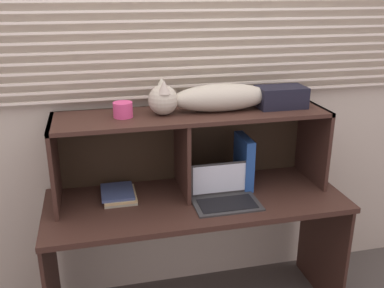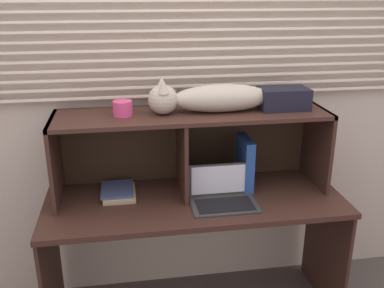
{
  "view_description": "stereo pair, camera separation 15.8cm",
  "coord_description": "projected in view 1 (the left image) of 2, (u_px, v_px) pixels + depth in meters",
  "views": [
    {
      "loc": [
        -0.5,
        -1.84,
        1.82
      ],
      "look_at": [
        0.0,
        0.31,
        1.02
      ],
      "focal_mm": 40.76,
      "sensor_mm": 36.0,
      "label": 1
    },
    {
      "loc": [
        -0.35,
        -1.87,
        1.82
      ],
      "look_at": [
        0.0,
        0.31,
        1.02
      ],
      "focal_mm": 40.76,
      "sensor_mm": 36.0,
      "label": 2
    }
  ],
  "objects": [
    {
      "name": "book_stack",
      "position": [
        119.0,
        194.0,
        2.35
      ],
      "size": [
        0.18,
        0.23,
        0.04
      ],
      "color": "gray",
      "rests_on": "desk"
    },
    {
      "name": "cat",
      "position": [
        210.0,
        98.0,
        2.28
      ],
      "size": [
        0.85,
        0.17,
        0.19
      ],
      "color": "#B4AC98",
      "rests_on": "hutch_shelf_unit"
    },
    {
      "name": "binder_upright",
      "position": [
        244.0,
        161.0,
        2.46
      ],
      "size": [
        0.05,
        0.22,
        0.29
      ],
      "primitive_type": "cube",
      "color": "#224B96",
      "rests_on": "desk"
    },
    {
      "name": "storage_box",
      "position": [
        281.0,
        97.0,
        2.38
      ],
      "size": [
        0.26,
        0.16,
        0.11
      ],
      "primitive_type": "cube",
      "color": "black",
      "rests_on": "hutch_shelf_unit"
    },
    {
      "name": "small_basket",
      "position": [
        123.0,
        110.0,
        2.2
      ],
      "size": [
        0.1,
        0.1,
        0.08
      ],
      "primitive_type": "cylinder",
      "color": "#D3427A",
      "rests_on": "hutch_shelf_unit"
    },
    {
      "name": "laptop",
      "position": [
        225.0,
        195.0,
        2.3
      ],
      "size": [
        0.35,
        0.23,
        0.19
      ],
      "color": "#323232",
      "rests_on": "desk"
    },
    {
      "name": "back_panel_with_blinds",
      "position": [
        183.0,
        91.0,
        2.48
      ],
      "size": [
        4.4,
        0.08,
        2.5
      ],
      "color": "beige",
      "rests_on": "ground"
    },
    {
      "name": "hutch_shelf_unit",
      "position": [
        189.0,
        134.0,
        2.37
      ],
      "size": [
        1.46,
        0.38,
        0.45
      ],
      "color": "#39211A",
      "rests_on": "desk"
    },
    {
      "name": "desk",
      "position": [
        196.0,
        220.0,
        2.4
      ],
      "size": [
        1.6,
        0.6,
        0.74
      ],
      "color": "#39211A",
      "rests_on": "ground"
    }
  ]
}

